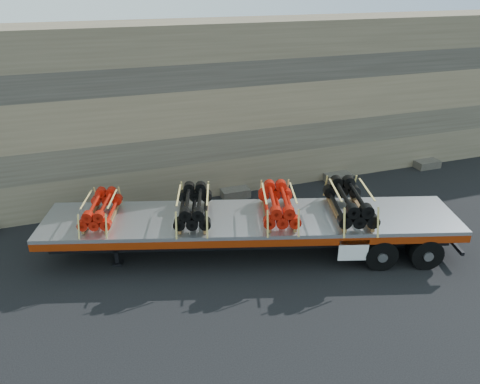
# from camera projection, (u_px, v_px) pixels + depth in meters

# --- Properties ---
(ground) EXTENTS (120.00, 120.00, 0.00)m
(ground) POSITION_uv_depth(u_px,v_px,m) (224.00, 263.00, 15.43)
(ground) COLOR black
(ground) RESTS_ON ground
(rock_wall) EXTENTS (44.00, 3.00, 7.00)m
(rock_wall) POSITION_uv_depth(u_px,v_px,m) (176.00, 110.00, 19.51)
(rock_wall) COLOR #7A6B54
(rock_wall) RESTS_ON ground
(trailer) EXTENTS (13.82, 6.57, 1.37)m
(trailer) POSITION_uv_depth(u_px,v_px,m) (251.00, 234.00, 15.77)
(trailer) COLOR silver
(trailer) RESTS_ON ground
(bundle_front) EXTENTS (1.57, 2.23, 0.72)m
(bundle_front) POSITION_uv_depth(u_px,v_px,m) (101.00, 210.00, 15.15)
(bundle_front) COLOR #B81709
(bundle_front) RESTS_ON trailer
(bundle_midfront) EXTENTS (1.77, 2.52, 0.81)m
(bundle_midfront) POSITION_uv_depth(u_px,v_px,m) (194.00, 207.00, 15.24)
(bundle_midfront) COLOR black
(bundle_midfront) RESTS_ON trailer
(bundle_midrear) EXTENTS (1.79, 2.55, 0.82)m
(bundle_midrear) POSITION_uv_depth(u_px,v_px,m) (278.00, 205.00, 15.34)
(bundle_midrear) COLOR #B81709
(bundle_midrear) RESTS_ON trailer
(bundle_rear) EXTENTS (1.96, 2.79, 0.90)m
(bundle_rear) POSITION_uv_depth(u_px,v_px,m) (350.00, 203.00, 15.41)
(bundle_rear) COLOR black
(bundle_rear) RESTS_ON trailer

